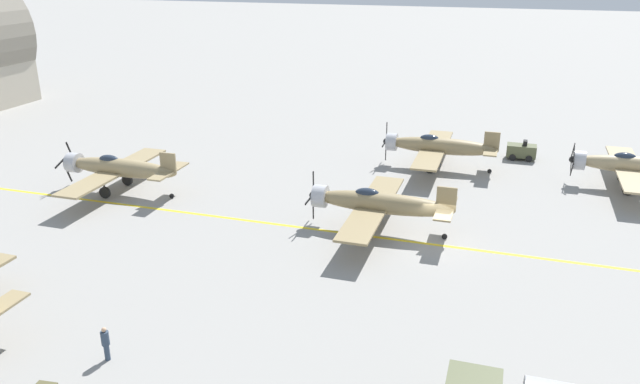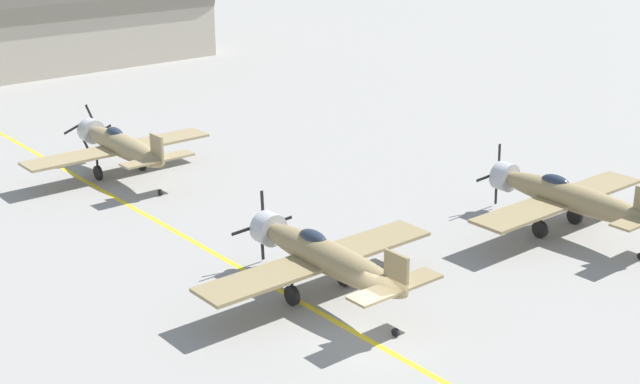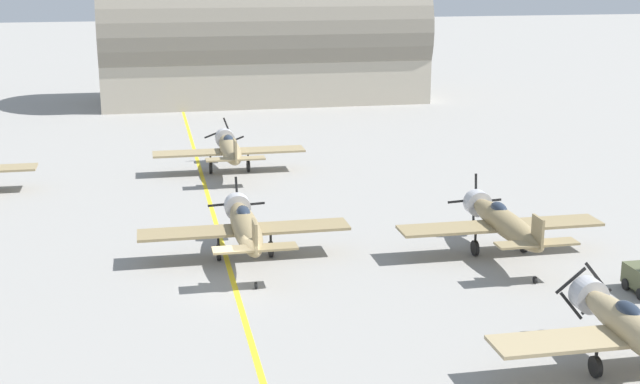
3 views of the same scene
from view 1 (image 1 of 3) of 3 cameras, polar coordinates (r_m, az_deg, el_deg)
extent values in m
plane|color=gray|center=(41.16, 10.81, -4.80)|extent=(400.00, 400.00, 0.00)
cube|color=yellow|center=(41.16, 10.81, -4.80)|extent=(0.30, 160.00, 0.01)
ellipsoid|color=tan|center=(55.25, 27.18, 2.19)|extent=(1.50, 9.50, 1.42)
cylinder|color=#B7B7BC|center=(54.61, 22.61, 2.71)|extent=(1.57, 0.90, 1.58)
ellipsoid|color=#232D3D|center=(54.90, 26.11, 2.88)|extent=(0.80, 1.70, 0.76)
cube|color=tan|center=(55.21, 26.35, 1.95)|extent=(12.00, 2.10, 0.16)
sphere|color=black|center=(54.56, 22.09, 2.77)|extent=(0.56, 0.56, 0.56)
cube|color=black|center=(54.91, 22.15, 3.61)|extent=(1.22, 0.06, 1.44)
cube|color=black|center=(53.76, 22.21, 3.12)|extent=(1.44, 0.06, 1.22)
cube|color=black|center=(54.23, 22.03, 1.92)|extent=(1.22, 0.06, 1.44)
cube|color=black|center=(55.36, 21.97, 2.43)|extent=(1.44, 0.06, 1.22)
cylinder|color=black|center=(53.99, 26.45, 0.82)|extent=(0.14, 0.14, 1.26)
cylinder|color=black|center=(54.19, 26.34, 0.20)|extent=(0.22, 0.90, 0.90)
cylinder|color=black|center=(56.81, 26.06, 1.81)|extent=(0.14, 0.14, 1.26)
cylinder|color=black|center=(57.00, 25.96, 1.21)|extent=(0.22, 0.90, 0.90)
ellipsoid|color=#937E55|center=(55.21, 11.12, 4.14)|extent=(1.50, 9.50, 1.42)
cylinder|color=#B7B7BC|center=(55.82, 6.58, 4.58)|extent=(1.58, 0.90, 1.58)
ellipsoid|color=#232D3D|center=(55.18, 9.99, 4.81)|extent=(0.80, 1.70, 0.76)
cube|color=#937E55|center=(55.39, 10.32, 3.88)|extent=(12.00, 2.10, 0.16)
cube|color=#937E55|center=(54.92, 15.37, 3.85)|extent=(4.40, 1.10, 0.12)
cube|color=#937E55|center=(54.75, 15.44, 4.50)|extent=(0.14, 1.30, 1.60)
sphere|color=black|center=(55.91, 6.08, 4.62)|extent=(0.56, 0.56, 0.56)
cube|color=black|center=(55.71, 6.12, 5.50)|extent=(0.22, 0.06, 1.75)
cube|color=black|center=(55.07, 5.89, 4.42)|extent=(1.75, 0.06, 0.22)
cube|color=black|center=(56.12, 6.04, 3.76)|extent=(0.22, 0.06, 1.75)
cube|color=black|center=(56.74, 6.25, 4.82)|extent=(1.75, 0.06, 0.22)
cylinder|color=black|center=(54.15, 10.06, 2.80)|extent=(0.14, 0.14, 1.26)
cylinder|color=black|center=(54.34, 10.02, 2.17)|extent=(0.22, 0.90, 0.90)
cylinder|color=black|center=(56.99, 10.48, 3.69)|extent=(0.14, 0.14, 1.26)
cylinder|color=black|center=(57.18, 10.44, 3.08)|extent=(0.22, 0.90, 0.90)
cylinder|color=black|center=(55.52, 15.24, 1.85)|extent=(0.12, 0.36, 0.36)
ellipsoid|color=#917D54|center=(41.82, 5.85, -1.03)|extent=(1.50, 9.50, 1.42)
cylinder|color=#B7B7BC|center=(42.84, 0.02, -0.38)|extent=(1.58, 0.90, 1.58)
ellipsoid|color=#232D3D|center=(41.83, 4.35, -0.15)|extent=(0.80, 1.70, 0.76)
cube|color=#917D54|center=(42.09, 4.82, -1.35)|extent=(12.00, 2.10, 0.16)
cube|color=#917D54|center=(41.23, 11.43, -1.46)|extent=(4.40, 1.10, 0.12)
cube|color=#917D54|center=(40.99, 11.49, -0.62)|extent=(0.14, 1.30, 1.60)
sphere|color=black|center=(42.98, -0.62, -0.30)|extent=(0.56, 0.56, 0.56)
cube|color=black|center=(42.70, -0.61, 0.81)|extent=(0.21, 0.06, 1.75)
cube|color=black|center=(42.19, -0.98, -0.67)|extent=(1.75, 0.06, 0.21)
cube|color=black|center=(43.27, -0.63, -1.40)|extent=(0.21, 0.06, 1.75)
cube|color=black|center=(43.77, -0.26, 0.05)|extent=(1.75, 0.06, 0.21)
cylinder|color=black|center=(40.98, 4.33, -2.92)|extent=(0.14, 0.14, 1.26)
cylinder|color=black|center=(41.24, 4.30, -3.72)|extent=(0.22, 0.90, 0.90)
cylinder|color=black|center=(43.69, 5.23, -1.40)|extent=(0.14, 0.14, 1.26)
cylinder|color=black|center=(43.93, 5.21, -2.16)|extent=(0.22, 0.90, 0.90)
cylinder|color=black|center=(42.02, 11.31, -4.01)|extent=(0.12, 0.36, 0.36)
ellipsoid|color=#9A865D|center=(50.94, -17.61, 2.12)|extent=(1.50, 9.50, 1.42)
cylinder|color=#B7B7BC|center=(53.55, -21.55, 2.52)|extent=(1.58, 0.90, 1.58)
ellipsoid|color=#232D3D|center=(51.42, -18.73, 2.82)|extent=(0.80, 1.70, 0.76)
cube|color=#9A865D|center=(51.47, -18.27, 1.83)|extent=(12.00, 2.10, 0.16)
cube|color=#9A865D|center=(48.73, -13.66, 1.87)|extent=(4.40, 1.10, 0.12)
cube|color=#9A865D|center=(48.53, -13.72, 2.59)|extent=(0.14, 1.30, 1.60)
sphere|color=black|center=(53.86, -21.97, 2.56)|extent=(0.56, 0.56, 0.56)
cube|color=black|center=(54.55, -21.40, 2.53)|extent=(1.69, 0.06, 0.73)
cube|color=black|center=(53.85, -21.89, 3.49)|extent=(0.73, 0.06, 1.69)
cube|color=black|center=(53.18, -22.55, 2.60)|extent=(1.69, 0.06, 0.73)
cube|color=black|center=(53.88, -22.05, 1.64)|extent=(0.73, 0.06, 1.69)
cylinder|color=black|center=(50.54, -19.15, 0.62)|extent=(0.14, 0.14, 1.26)
cylinder|color=black|center=(50.75, -19.07, -0.05)|extent=(0.22, 0.90, 0.90)
cylinder|color=black|center=(52.82, -17.28, 1.70)|extent=(0.14, 0.14, 1.26)
cylinder|color=black|center=(53.02, -17.21, 1.06)|extent=(0.22, 0.90, 0.90)
cylinder|color=black|center=(49.37, -13.40, -0.36)|extent=(0.12, 0.36, 0.36)
cube|color=#515638|center=(60.05, 17.93, 3.61)|extent=(1.40, 2.60, 1.10)
cube|color=black|center=(59.84, 18.26, 4.29)|extent=(0.70, 0.36, 0.44)
cylinder|color=black|center=(59.52, 17.19, 3.04)|extent=(0.20, 0.60, 0.60)
cylinder|color=black|center=(60.83, 17.21, 3.41)|extent=(0.20, 0.60, 0.60)
cylinder|color=black|center=(59.55, 18.55, 2.89)|extent=(0.20, 0.60, 0.60)
cylinder|color=black|center=(60.87, 18.55, 3.27)|extent=(0.20, 0.60, 0.60)
cylinder|color=#334256|center=(31.28, -18.89, -13.68)|extent=(0.26, 0.26, 0.82)
cylinder|color=#334256|center=(30.88, -19.06, -12.52)|extent=(0.38, 0.38, 0.68)
sphere|color=tan|center=(30.64, -19.16, -11.81)|extent=(0.22, 0.22, 0.22)
camera|label=2|loc=(24.80, 70.65, 7.51)|focal=50.00mm
camera|label=3|loc=(51.81, 68.99, 6.91)|focal=50.00mm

